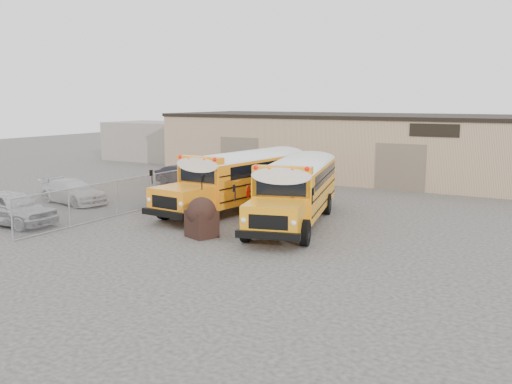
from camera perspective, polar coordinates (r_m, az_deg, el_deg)
The scene contains 10 objects.
ground at distance 25.67m, azimuth -3.99°, elevation -3.79°, with size 120.00×120.00×0.00m, color #33312F.
warehouse at distance 43.19m, azimuth 10.98°, elevation 4.58°, with size 30.20×10.20×4.67m.
chainlink_fence at distance 31.41m, azimuth -10.05°, elevation 0.18°, with size 0.07×18.07×1.81m.
distant_building_left at distance 56.00m, azimuth -10.18°, elevation 5.07°, with size 8.00×6.00×3.60m, color gray.
school_bus_left at distance 35.55m, azimuth 4.47°, elevation 2.79°, with size 3.72×10.74×3.09m.
school_bus_right at distance 33.19m, azimuth 6.05°, elevation 2.28°, with size 5.19×10.78×3.07m.
tarp_bundle at distance 24.20m, azimuth -5.46°, elevation -2.47°, with size 1.44×1.37×1.72m.
car_silver at distance 28.80m, azimuth -23.34°, elevation -1.44°, with size 1.92×4.78×1.63m, color #BCBCC1.
car_white at distance 33.53m, azimuth -17.84°, elevation 0.05°, with size 1.87×4.60×1.34m, color silver.
car_dark at distance 39.01m, azimuth -7.16°, elevation 1.68°, with size 1.43×4.10×1.35m, color black.
Camera 1 is at (13.99, -20.72, 5.81)m, focal length 40.00 mm.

